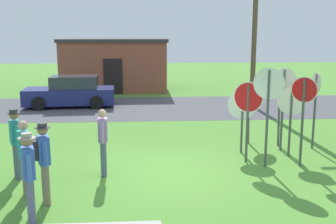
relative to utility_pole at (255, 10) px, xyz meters
name	(u,v)px	position (x,y,z in m)	size (l,w,h in m)	color
ground_plane	(171,172)	(-4.68, -9.35, -4.63)	(80.00, 80.00, 0.00)	#518E33
street_asphalt	(157,107)	(-4.68, 0.00, -4.63)	(60.00, 6.40, 0.01)	#4C4C51
building_background	(116,64)	(-7.12, 7.00, -3.02)	(6.57, 5.37, 3.22)	brown
utility_pole	(255,10)	(0.00, 0.00, 0.00)	(1.80, 0.24, 8.89)	brown
parked_car_on_street	(71,93)	(-8.90, 0.51, -3.94)	(4.40, 2.22, 1.51)	navy
stop_sign_low_front	(291,110)	(-1.16, -8.18, -3.25)	(0.72, 0.36, 2.03)	#474C4C
stop_sign_far_back	(283,94)	(-1.18, -7.56, -2.89)	(0.80, 0.09, 2.53)	#474C4C
stop_sign_leaning_right	(242,110)	(-2.45, -7.71, -3.34)	(0.89, 0.07, 1.91)	#474C4C
stop_sign_center_cluster	(249,102)	(-1.98, -6.68, -3.26)	(0.77, 0.52, 2.02)	#474C4C
stop_sign_tallest	(268,99)	(-2.12, -9.05, -2.79)	(0.70, 0.47, 2.66)	#474C4C
stop_sign_leaning_left	(316,99)	(-0.12, -7.44, -3.07)	(0.07, 0.62, 2.36)	#474C4C
stop_sign_rear_right	(303,107)	(-1.19, -9.10, -2.99)	(0.57, 0.44, 2.43)	#474C4C
stop_sign_nearest	(280,103)	(-1.10, -7.08, -3.25)	(0.12, 0.75, 2.03)	#474C4C
stop_sign_rear_left	(248,107)	(-2.54, -8.63, -3.08)	(0.69, 0.52, 2.25)	#474C4C
person_in_dark_shirt	(25,154)	(-7.95, -10.63, -3.68)	(0.36, 0.52, 1.69)	#7A6B56
person_holding_notes	(29,172)	(-7.51, -11.91, -3.65)	(0.33, 0.54, 1.74)	#4C5670
person_near_signs	(43,158)	(-7.44, -11.09, -3.62)	(0.44, 0.54, 1.74)	#7A6B56
person_in_blue	(16,140)	(-8.48, -9.51, -3.65)	(0.36, 0.52, 1.74)	#4C5670
person_on_left	(103,139)	(-6.38, -9.42, -3.68)	(0.24, 0.57, 1.69)	#4C5670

